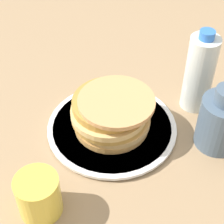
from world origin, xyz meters
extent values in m
plane|color=#9E7F5B|center=(0.00, 0.00, 0.00)|extent=(4.00, 4.00, 0.00)
cylinder|color=white|center=(-0.02, 0.02, 0.01)|extent=(0.26, 0.26, 0.01)
cylinder|color=white|center=(-0.02, 0.02, 0.01)|extent=(0.28, 0.28, 0.01)
cylinder|color=tan|center=(-0.02, 0.02, 0.02)|extent=(0.16, 0.16, 0.01)
cylinder|color=tan|center=(-0.02, 0.02, 0.03)|extent=(0.16, 0.16, 0.01)
cylinder|color=#B8883D|center=(-0.01, 0.02, 0.04)|extent=(0.16, 0.16, 0.01)
cylinder|color=#E2B872|center=(-0.01, 0.02, 0.06)|extent=(0.16, 0.16, 0.01)
cylinder|color=#B18339|center=(-0.02, 0.01, 0.07)|extent=(0.16, 0.16, 0.02)
cylinder|color=tan|center=(-0.03, 0.03, 0.09)|extent=(0.16, 0.16, 0.01)
cylinder|color=yellow|center=(0.18, 0.15, 0.04)|extent=(0.08, 0.08, 0.08)
cylinder|color=#4C6075|center=(-0.21, 0.14, 0.06)|extent=(0.09, 0.09, 0.11)
cylinder|color=silver|center=(-0.23, 0.02, 0.09)|extent=(0.07, 0.07, 0.18)
cylinder|color=blue|center=(-0.23, 0.02, 0.19)|extent=(0.03, 0.03, 0.02)
camera|label=1|loc=(0.21, 0.54, 0.60)|focal=60.00mm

